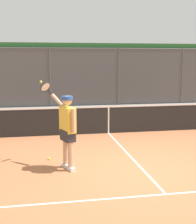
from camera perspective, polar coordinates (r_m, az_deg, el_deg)
The scene contains 6 objects.
ground_plane at distance 7.56m, azimuth 8.37°, elevation -10.53°, with size 60.00×60.00×0.00m, color #B76B42.
court_line_markings at distance 6.18m, azimuth 13.27°, elevation -15.35°, with size 8.71×9.53×0.01m.
fence_backdrop at distance 17.33m, azimuth -2.64°, elevation 6.47°, with size 20.87×1.37×3.38m.
tennis_net at distance 11.15m, azimuth 1.87°, elevation -1.29°, with size 11.18×0.09×1.07m.
tennis_player at distance 7.47m, azimuth -5.50°, elevation -2.51°, with size 0.83×1.27×2.03m.
tennis_ball_near_baseline at distance 8.42m, azimuth -8.72°, elevation -8.19°, with size 0.07×0.07×0.07m, color #D6E042.
Camera 1 is at (2.33, 6.72, 2.57)m, focal length 51.51 mm.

